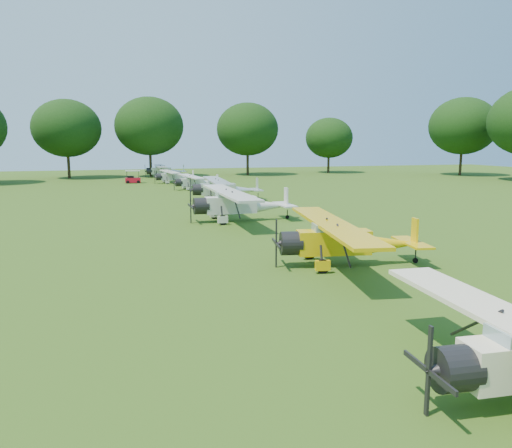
{
  "coord_description": "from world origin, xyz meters",
  "views": [
    {
      "loc": [
        -9.08,
        -27.04,
        5.63
      ],
      "look_at": [
        -1.73,
        -2.43,
        1.4
      ],
      "focal_mm": 35.0,
      "sensor_mm": 36.0,
      "label": 1
    }
  ],
  "objects": [
    {
      "name": "tree_belt",
      "position": [
        3.57,
        0.16,
        8.03
      ],
      "size": [
        137.36,
        130.27,
        14.52
      ],
      "color": "#322313",
      "rests_on": "ground"
    },
    {
      "name": "aircraft_5",
      "position": [
        1.05,
        32.15,
        1.05
      ],
      "size": [
        5.71,
        9.1,
        1.79
      ],
      "rotation": [
        0.0,
        0.0,
        0.08
      ],
      "color": "silver",
      "rests_on": "ground"
    },
    {
      "name": "aircraft_2",
      "position": [
        1.25,
        -6.7,
        1.28
      ],
      "size": [
        7.07,
        11.18,
        2.2
      ],
      "rotation": [
        0.0,
        0.0,
        -0.17
      ],
      "color": "#D7AE09",
      "rests_on": "ground"
    },
    {
      "name": "aircraft_6",
      "position": [
        -0.24,
        42.29,
        1.05
      ],
      "size": [
        5.73,
        9.13,
        1.8
      ],
      "rotation": [
        0.0,
        0.0,
        0.08
      ],
      "color": "silver",
      "rests_on": "ground"
    },
    {
      "name": "ground",
      "position": [
        0.0,
        0.0,
        0.0
      ],
      "size": [
        160.0,
        160.0,
        0.0
      ],
      "primitive_type": "plane",
      "color": "#264912",
      "rests_on": "ground"
    },
    {
      "name": "aircraft_3",
      "position": [
        -0.13,
        7.35,
        1.39
      ],
      "size": [
        7.55,
        12.0,
        2.37
      ],
      "rotation": [
        0.0,
        0.0,
        -0.01
      ],
      "color": "silver",
      "rests_on": "ground"
    },
    {
      "name": "aircraft_4",
      "position": [
        1.72,
        20.21,
        1.28
      ],
      "size": [
        7.01,
        11.17,
        2.2
      ],
      "rotation": [
        0.0,
        0.0,
        -0.08
      ],
      "color": "silver",
      "rests_on": "ground"
    },
    {
      "name": "aircraft_7",
      "position": [
        -0.22,
        54.41,
        1.2
      ],
      "size": [
        6.57,
        10.44,
        2.06
      ],
      "rotation": [
        0.0,
        0.0,
        -0.04
      ],
      "color": "silver",
      "rests_on": "ground"
    },
    {
      "name": "golf_cart",
      "position": [
        -5.7,
        43.97,
        0.58
      ],
      "size": [
        2.12,
        1.4,
        1.74
      ],
      "rotation": [
        0.0,
        0.0,
        -0.06
      ],
      "color": "red",
      "rests_on": "ground"
    }
  ]
}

